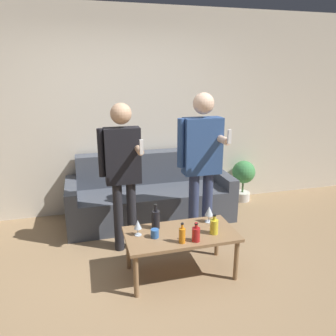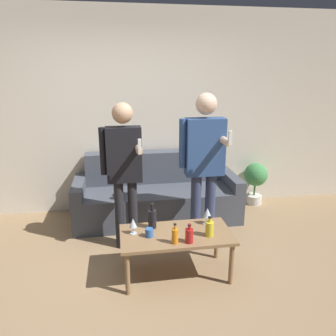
{
  "view_description": "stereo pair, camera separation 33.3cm",
  "coord_description": "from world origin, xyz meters",
  "views": [
    {
      "loc": [
        -0.48,
        -2.42,
        1.91
      ],
      "look_at": [
        0.35,
        0.66,
        0.95
      ],
      "focal_mm": 35.0,
      "sensor_mm": 36.0,
      "label": 1
    },
    {
      "loc": [
        -0.16,
        -2.49,
        1.91
      ],
      "look_at": [
        0.35,
        0.66,
        0.95
      ],
      "focal_mm": 35.0,
      "sensor_mm": 36.0,
      "label": 2
    }
  ],
  "objects": [
    {
      "name": "ground_plane",
      "position": [
        0.0,
        0.0,
        0.0
      ],
      "size": [
        16.0,
        16.0,
        0.0
      ],
      "primitive_type": "plane",
      "color": "#997A56"
    },
    {
      "name": "wall_back",
      "position": [
        0.0,
        1.98,
        1.35
      ],
      "size": [
        8.0,
        0.06,
        2.7
      ],
      "color": "beige",
      "rests_on": "ground_plane"
    },
    {
      "name": "couch",
      "position": [
        0.34,
        1.56,
        0.3
      ],
      "size": [
        2.12,
        0.81,
        0.85
      ],
      "color": "#474C56",
      "rests_on": "ground_plane"
    },
    {
      "name": "coffee_table",
      "position": [
        0.36,
        0.23,
        0.39
      ],
      "size": [
        1.05,
        0.54,
        0.44
      ],
      "color": "#8E6B47",
      "rests_on": "ground_plane"
    },
    {
      "name": "bottle_orange",
      "position": [
        0.15,
        0.38,
        0.54
      ],
      "size": [
        0.08,
        0.08,
        0.25
      ],
      "color": "black",
      "rests_on": "coffee_table"
    },
    {
      "name": "bottle_green",
      "position": [
        0.31,
        0.05,
        0.51
      ],
      "size": [
        0.06,
        0.06,
        0.19
      ],
      "color": "orange",
      "rests_on": "coffee_table"
    },
    {
      "name": "bottle_dark",
      "position": [
        0.44,
        0.04,
        0.51
      ],
      "size": [
        0.07,
        0.07,
        0.18
      ],
      "color": "#B21E1E",
      "rests_on": "coffee_table"
    },
    {
      "name": "bottle_yellow",
      "position": [
        0.65,
        0.13,
        0.52
      ],
      "size": [
        0.08,
        0.08,
        0.19
      ],
      "color": "yellow",
      "rests_on": "coffee_table"
    },
    {
      "name": "wine_glass_near",
      "position": [
        -0.04,
        0.29,
        0.54
      ],
      "size": [
        0.07,
        0.07,
        0.15
      ],
      "color": "silver",
      "rests_on": "coffee_table"
    },
    {
      "name": "wine_glass_far",
      "position": [
        0.7,
        0.37,
        0.55
      ],
      "size": [
        0.08,
        0.08,
        0.17
      ],
      "color": "silver",
      "rests_on": "coffee_table"
    },
    {
      "name": "cup_on_table",
      "position": [
        0.1,
        0.2,
        0.48
      ],
      "size": [
        0.07,
        0.07,
        0.08
      ],
      "color": "#3366B2",
      "rests_on": "coffee_table"
    },
    {
      "name": "person_standing_left",
      "position": [
        -0.09,
        0.83,
        0.96
      ],
      "size": [
        0.43,
        0.41,
        1.6
      ],
      "color": "#232328",
      "rests_on": "ground_plane"
    },
    {
      "name": "person_standing_right",
      "position": [
        0.77,
        0.8,
        1.0
      ],
      "size": [
        0.49,
        0.43,
        1.69
      ],
      "color": "navy",
      "rests_on": "ground_plane"
    },
    {
      "name": "potted_plant",
      "position": [
        1.82,
        1.78,
        0.39
      ],
      "size": [
        0.34,
        0.34,
        0.62
      ],
      "color": "silver",
      "rests_on": "ground_plane"
    }
  ]
}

